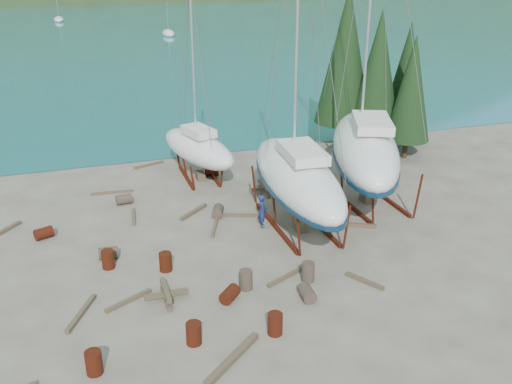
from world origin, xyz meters
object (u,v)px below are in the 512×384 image
object	(u,v)px
small_sailboat_shore	(198,148)
worker	(262,211)
large_sailboat_near	(297,177)
large_sailboat_far	(365,148)

from	to	relation	value
small_sailboat_shore	worker	xyz separation A→B (m)	(1.52, -8.12, -1.10)
large_sailboat_near	worker	size ratio (longest dim) A/B	9.62
small_sailboat_shore	worker	bearing A→B (deg)	-96.39
large_sailboat_near	small_sailboat_shore	size ratio (longest dim) A/B	1.43
large_sailboat_far	worker	distance (m)	7.33
large_sailboat_near	worker	world-z (taller)	large_sailboat_near
large_sailboat_far	small_sailboat_shore	distance (m)	10.52
large_sailboat_far	small_sailboat_shore	world-z (taller)	large_sailboat_far
large_sailboat_near	small_sailboat_shore	xyz separation A→B (m)	(-3.24, 8.60, -0.80)
large_sailboat_far	small_sailboat_shore	bearing A→B (deg)	164.75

